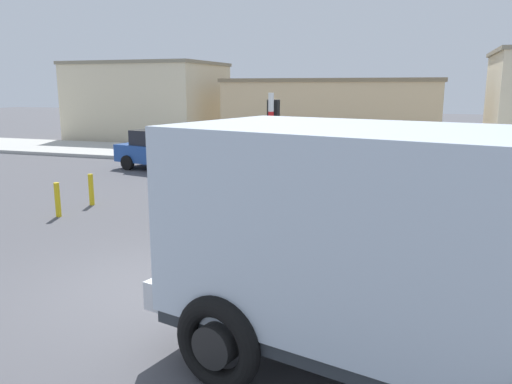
% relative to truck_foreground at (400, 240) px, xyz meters
% --- Properties ---
extents(ground_plane, '(120.00, 120.00, 0.00)m').
position_rel_truck_foreground_xyz_m(ground_plane, '(-4.09, 1.59, -1.67)').
color(ground_plane, '#4C4C51').
extents(sidewalk_far, '(80.00, 5.00, 0.16)m').
position_rel_truck_foreground_xyz_m(sidewalk_far, '(-4.09, 16.99, -1.59)').
color(sidewalk_far, '#ADADA8').
rests_on(sidewalk_far, ground).
extents(truck_foreground, '(5.84, 3.75, 2.90)m').
position_rel_truck_foreground_xyz_m(truck_foreground, '(0.00, 0.00, 0.00)').
color(truck_foreground, silver).
rests_on(truck_foreground, ground).
extents(cyclist, '(1.62, 0.75, 1.72)m').
position_rel_truck_foreground_xyz_m(cyclist, '(-4.64, 4.71, -0.80)').
color(cyclist, black).
rests_on(cyclist, ground).
extents(traffic_light_pole, '(0.24, 0.43, 3.20)m').
position_rel_truck_foreground_xyz_m(traffic_light_pole, '(-3.04, 5.07, 0.40)').
color(traffic_light_pole, red).
rests_on(traffic_light_pole, ground).
extents(car_red_near, '(4.18, 2.25, 1.60)m').
position_rel_truck_foreground_xyz_m(car_red_near, '(0.37, 8.85, -0.85)').
color(car_red_near, white).
rests_on(car_red_near, ground).
extents(car_white_mid, '(4.27, 2.53, 1.60)m').
position_rel_truck_foreground_xyz_m(car_white_mid, '(-9.92, 12.55, -0.85)').
color(car_white_mid, '#234C9E').
rests_on(car_white_mid, ground).
extents(bollard_near, '(0.14, 0.14, 0.90)m').
position_rel_truck_foreground_xyz_m(bollard_near, '(-8.80, 4.89, -1.22)').
color(bollard_near, gold).
rests_on(bollard_near, ground).
extents(bollard_far, '(0.14, 0.14, 0.90)m').
position_rel_truck_foreground_xyz_m(bollard_far, '(-8.80, 6.29, -1.22)').
color(bollard_far, gold).
rests_on(bollard_far, ground).
extents(building_corner_left, '(8.76, 6.75, 4.81)m').
position_rel_truck_foreground_xyz_m(building_corner_left, '(-16.91, 23.40, 0.74)').
color(building_corner_left, beige).
rests_on(building_corner_left, ground).
extents(building_mid_block, '(11.97, 7.06, 3.76)m').
position_rel_truck_foreground_xyz_m(building_mid_block, '(-5.07, 24.43, 0.22)').
color(building_mid_block, '#D1B284').
rests_on(building_mid_block, ground).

